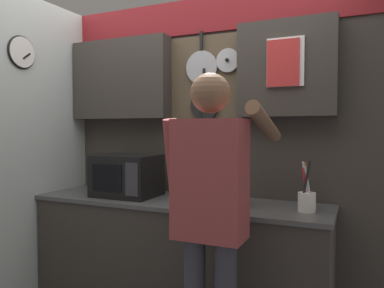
% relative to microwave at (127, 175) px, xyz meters
% --- Properties ---
extents(base_cabinet_counter, '(2.19, 0.61, 0.93)m').
position_rel_microwave_xyz_m(base_cabinet_counter, '(0.42, 0.02, -0.63)').
color(base_cabinet_counter, '#38332D').
rests_on(base_cabinet_counter, ground_plane).
extents(back_wall_unit, '(2.76, 0.23, 2.47)m').
position_rel_microwave_xyz_m(back_wall_unit, '(0.42, 0.30, 0.41)').
color(back_wall_unit, '#38332D').
rests_on(back_wall_unit, ground_plane).
extents(side_wall, '(0.07, 1.60, 2.47)m').
position_rel_microwave_xyz_m(side_wall, '(-0.69, -0.39, 0.16)').
color(side_wall, silver).
rests_on(side_wall, ground_plane).
extents(microwave, '(0.47, 0.37, 0.32)m').
position_rel_microwave_xyz_m(microwave, '(0.00, 0.00, 0.00)').
color(microwave, black).
rests_on(microwave, base_cabinet_counter).
extents(knife_block, '(0.12, 0.16, 0.27)m').
position_rel_microwave_xyz_m(knife_block, '(0.90, 0.00, -0.06)').
color(knife_block, brown).
rests_on(knife_block, base_cabinet_counter).
extents(utensil_crock, '(0.11, 0.11, 0.32)m').
position_rel_microwave_xyz_m(utensil_crock, '(1.34, 0.00, -0.08)').
color(utensil_crock, white).
rests_on(utensil_crock, base_cabinet_counter).
extents(person, '(0.54, 0.67, 1.75)m').
position_rel_microwave_xyz_m(person, '(0.91, -0.55, -0.04)').
color(person, '#383842').
rests_on(person, ground_plane).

